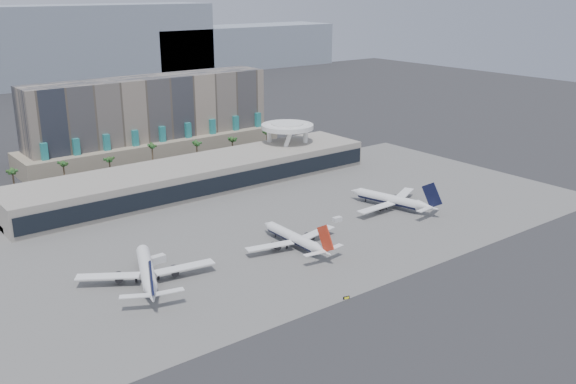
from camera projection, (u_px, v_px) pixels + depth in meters
ground at (372, 270)px, 205.09m from camera, size 900.00×900.00×0.00m
apron_pad at (271, 222)px, 246.54m from camera, size 260.00×130.00×0.06m
mountain_ridge at (19, 53)px, 566.37m from camera, size 680.00×60.00×70.00m
hotel at (152, 125)px, 337.21m from camera, size 140.00×30.00×42.00m
terminal at (198, 174)px, 285.88m from camera, size 170.00×32.50×14.50m
saucer_structure at (287, 130)px, 318.81m from camera, size 26.00×26.00×21.89m
palm_row at (174, 148)px, 315.23m from camera, size 157.80×2.80×13.10m
airliner_left at (147, 271)px, 195.70m from camera, size 40.48×41.78×15.15m
airliner_centre at (295, 238)px, 222.04m from camera, size 37.71×38.79×13.40m
airliner_right at (392, 200)px, 261.13m from camera, size 39.48×40.99×14.40m
service_vehicle_a at (158, 259)px, 210.08m from camera, size 5.25×2.70×2.53m
service_vehicle_b at (337, 219)px, 246.96m from camera, size 3.73×2.34×1.83m
taxiway_sign at (346, 298)px, 185.94m from camera, size 2.04×0.77×0.92m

